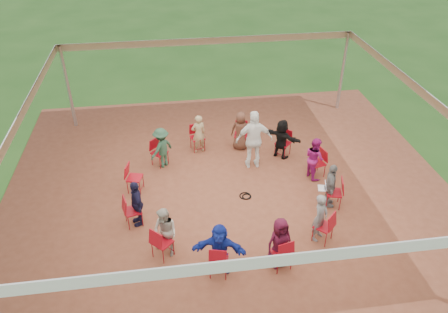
{
  "coord_description": "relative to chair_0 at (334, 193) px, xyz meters",
  "views": [
    {
      "loc": [
        -1.62,
        -9.66,
        7.85
      ],
      "look_at": [
        -0.18,
        0.3,
        1.24
      ],
      "focal_mm": 35.0,
      "sensor_mm": 36.0,
      "label": 1
    }
  ],
  "objects": [
    {
      "name": "ground",
      "position": [
        -2.72,
        0.73,
        -0.45
      ],
      "size": [
        80.0,
        80.0,
        0.0
      ],
      "primitive_type": "plane",
      "color": "#224C17",
      "rests_on": "ground"
    },
    {
      "name": "dirt_patch",
      "position": [
        -2.72,
        0.73,
        -0.44
      ],
      "size": [
        13.0,
        13.0,
        0.0
      ],
      "primitive_type": "plane",
      "color": "brown",
      "rests_on": "ground"
    },
    {
      "name": "tent",
      "position": [
        -2.72,
        0.73,
        1.92
      ],
      "size": [
        10.33,
        10.33,
        3.0
      ],
      "color": "#B2B2B7",
      "rests_on": "ground"
    },
    {
      "name": "chair_0",
      "position": [
        0.0,
        0.0,
        0.0
      ],
      "size": [
        0.53,
        0.52,
        0.9
      ],
      "primitive_type": null,
      "rotation": [
        0.0,
        0.0,
        1.31
      ],
      "color": "#A20A17",
      "rests_on": "ground"
    },
    {
      "name": "chair_1",
      "position": [
        0.0,
        1.46,
        0.0
      ],
      "size": [
        0.53,
        0.52,
        0.9
      ],
      "primitive_type": null,
      "rotation": [
        0.0,
        0.0,
        1.83
      ],
      "color": "#A20A17",
      "rests_on": "ground"
    },
    {
      "name": "chair_2",
      "position": [
        -0.72,
        2.72,
        0.0
      ],
      "size": [
        0.61,
        0.61,
        0.9
      ],
      "primitive_type": null,
      "rotation": [
        0.0,
        0.0,
        2.35
      ],
      "color": "#A20A17",
      "rests_on": "ground"
    },
    {
      "name": "chair_3",
      "position": [
        -1.98,
        3.45,
        0.0
      ],
      "size": [
        0.52,
        0.53,
        0.9
      ],
      "primitive_type": null,
      "rotation": [
        0.0,
        0.0,
        2.88
      ],
      "color": "#A20A17",
      "rests_on": "ground"
    },
    {
      "name": "chair_4",
      "position": [
        -3.44,
        3.45,
        0.0
      ],
      "size": [
        0.52,
        0.53,
        0.9
      ],
      "primitive_type": null,
      "rotation": [
        0.0,
        0.0,
        -2.88
      ],
      "color": "#A20A17",
      "rests_on": "ground"
    },
    {
      "name": "chair_5",
      "position": [
        -4.7,
        2.73,
        0.0
      ],
      "size": [
        0.61,
        0.61,
        0.9
      ],
      "primitive_type": null,
      "rotation": [
        0.0,
        0.0,
        -2.36
      ],
      "color": "#A20A17",
      "rests_on": "ground"
    },
    {
      "name": "chair_6",
      "position": [
        -5.43,
        1.47,
        0.0
      ],
      "size": [
        0.53,
        0.52,
        0.9
      ],
      "primitive_type": null,
      "rotation": [
        0.0,
        0.0,
        -1.84
      ],
      "color": "#A20A17",
      "rests_on": "ground"
    },
    {
      "name": "chair_7",
      "position": [
        -5.44,
        0.01,
        0.0
      ],
      "size": [
        0.53,
        0.52,
        0.9
      ],
      "primitive_type": null,
      "rotation": [
        0.0,
        0.0,
        -1.31
      ],
      "color": "#A20A17",
      "rests_on": "ground"
    },
    {
      "name": "chair_8",
      "position": [
        -4.71,
        -1.25,
        0.0
      ],
      "size": [
        0.61,
        0.61,
        0.9
      ],
      "primitive_type": null,
      "rotation": [
        0.0,
        0.0,
        -0.79
      ],
      "color": "#A20A17",
      "rests_on": "ground"
    },
    {
      "name": "chair_9",
      "position": [
        -3.45,
        -1.98,
        0.0
      ],
      "size": [
        0.52,
        0.53,
        0.9
      ],
      "primitive_type": null,
      "rotation": [
        0.0,
        0.0,
        -0.26
      ],
      "color": "#A20A17",
      "rests_on": "ground"
    },
    {
      "name": "chair_10",
      "position": [
        -1.99,
        -1.98,
        0.0
      ],
      "size": [
        0.52,
        0.53,
        0.9
      ],
      "primitive_type": null,
      "rotation": [
        0.0,
        0.0,
        0.26
      ],
      "color": "#A20A17",
      "rests_on": "ground"
    },
    {
      "name": "chair_11",
      "position": [
        -0.73,
        -1.26,
        0.0
      ],
      "size": [
        0.61,
        0.61,
        0.9
      ],
      "primitive_type": null,
      "rotation": [
        0.0,
        0.0,
        0.78
      ],
      "color": "#A20A17",
      "rests_on": "ground"
    },
    {
      "name": "person_seated_0",
      "position": [
        -0.12,
        0.03,
        0.22
      ],
      "size": [
        0.59,
        0.86,
        1.34
      ],
      "primitive_type": "imported",
      "rotation": [
        0.0,
        0.0,
        1.31
      ],
      "color": "slate",
      "rests_on": "ground"
    },
    {
      "name": "person_seated_1",
      "position": [
        -0.11,
        1.43,
        0.22
      ],
      "size": [
        0.53,
        0.72,
        1.34
      ],
      "primitive_type": "imported",
      "rotation": [
        0.0,
        0.0,
        1.83
      ],
      "color": "#941669",
      "rests_on": "ground"
    },
    {
      "name": "person_seated_2",
      "position": [
        -0.81,
        2.63,
        0.22
      ],
      "size": [
        1.2,
        1.2,
        1.34
      ],
      "primitive_type": "imported",
      "rotation": [
        0.0,
        0.0,
        2.35
      ],
      "color": "black",
      "rests_on": "ground"
    },
    {
      "name": "person_seated_3",
      "position": [
        -2.01,
        3.33,
        0.22
      ],
      "size": [
        0.73,
        0.52,
        1.34
      ],
      "primitive_type": "imported",
      "rotation": [
        0.0,
        0.0,
        2.88
      ],
      "color": "#523022",
      "rests_on": "ground"
    },
    {
      "name": "person_seated_4",
      "position": [
        -3.41,
        3.34,
        0.22
      ],
      "size": [
        0.55,
        0.43,
        1.34
      ],
      "primitive_type": "imported",
      "rotation": [
        0.0,
        0.0,
        -2.88
      ],
      "color": "tan",
      "rests_on": "ground"
    },
    {
      "name": "person_seated_5",
      "position": [
        -4.62,
        2.64,
        0.22
      ],
      "size": [
        0.91,
        0.91,
        1.34
      ],
      "primitive_type": "imported",
      "rotation": [
        0.0,
        0.0,
        -2.36
      ],
      "color": "#274C36",
      "rests_on": "ground"
    },
    {
      "name": "person_seated_6",
      "position": [
        -5.32,
        0.04,
        0.22
      ],
      "size": [
        0.59,
        0.86,
        1.34
      ],
      "primitive_type": "imported",
      "rotation": [
        0.0,
        0.0,
        -1.31
      ],
      "color": "#1B1938",
      "rests_on": "ground"
    },
    {
      "name": "person_seated_7",
      "position": [
        -4.63,
        -1.17,
        0.22
      ],
      "size": [
        0.72,
        0.72,
        1.34
      ],
      "primitive_type": "imported",
      "rotation": [
        0.0,
        0.0,
        -0.79
      ],
      "color": "#A6A293",
      "rests_on": "ground"
    },
    {
      "name": "person_seated_8",
      "position": [
        -3.42,
        -1.87,
        0.22
      ],
      "size": [
        1.32,
        0.77,
        1.34
      ],
      "primitive_type": "imported",
      "rotation": [
        0.0,
        0.0,
        -0.26
      ],
      "color": "navy",
      "rests_on": "ground"
    },
    {
      "name": "person_seated_9",
      "position": [
        -2.03,
        -1.87,
        0.22
      ],
      "size": [
        0.72,
        0.52,
        1.34
      ],
      "primitive_type": "imported",
      "rotation": [
        0.0,
        0.0,
        0.26
      ],
      "color": "#420B20",
      "rests_on": "ground"
    },
    {
      "name": "person_seated_10",
      "position": [
        -0.82,
        -1.17,
        0.22
      ],
      "size": [
        0.57,
        0.57,
        1.34
      ],
      "primitive_type": "imported",
      "rotation": [
        0.0,
        0.0,
        0.78
      ],
      "color": "slate",
      "rests_on": "ground"
    },
    {
      "name": "standing_person",
      "position": [
        -1.8,
        2.23,
        0.52
      ],
      "size": [
        1.14,
        0.61,
        1.93
      ],
      "primitive_type": "imported",
      "rotation": [
        0.0,
        0.0,
        3.11
      ],
      "color": "white",
      "rests_on": "ground"
    },
    {
      "name": "cable_coil",
      "position": [
        -2.31,
        0.72,
        -0.43
      ],
      "size": [
        0.43,
        0.43,
        0.03
      ],
      "rotation": [
        0.0,
        0.0,
        0.38
      ],
      "color": "black",
      "rests_on": "ground"
    },
    {
      "name": "laptop",
      "position": [
        -0.28,
        0.07,
        0.18
      ],
      "size": [
        0.31,
        0.35,
        0.21
      ],
      "rotation": [
        0.0,
        0.0,
        1.31
      ],
      "color": "#B7B7BC",
      "rests_on": "ground"
    }
  ]
}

